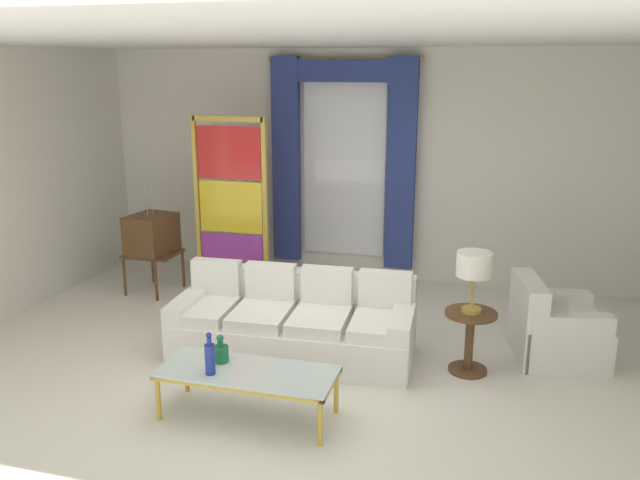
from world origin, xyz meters
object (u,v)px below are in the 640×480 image
armchair_white (552,330)px  stained_glass_divider (231,210)px  coffee_table (247,374)px  peacock_figurine (259,286)px  vintage_tv (152,236)px  round_side_table (470,336)px  couch_white_long (295,324)px  bottle_blue_decanter (210,357)px  table_lamp_brass (474,267)px  bottle_crystal_tall (221,352)px

armchair_white → stained_glass_divider: bearing=165.9°
coffee_table → peacock_figurine: peacock_figurine is taller
vintage_tv → round_side_table: (3.97, -1.21, -0.37)m
couch_white_long → coffee_table: couch_white_long is taller
coffee_table → armchair_white: (2.45, 1.83, -0.09)m
peacock_figurine → round_side_table: size_ratio=1.01×
stained_glass_divider → vintage_tv: bearing=-165.2°
vintage_tv → peacock_figurine: 1.53m
armchair_white → coffee_table: bearing=-143.3°
coffee_table → peacock_figurine: bearing=108.8°
coffee_table → bottle_blue_decanter: (-0.26, -0.14, 0.18)m
round_side_table → vintage_tv: bearing=163.0°
couch_white_long → round_side_table: bearing=1.7°
round_side_table → bottle_blue_decanter: bearing=-143.4°
armchair_white → table_lamp_brass: table_lamp_brass is taller
peacock_figurine → armchair_white: bearing=-10.8°
vintage_tv → table_lamp_brass: bearing=-17.0°
vintage_tv → coffee_table: bearing=-47.8°
vintage_tv → stained_glass_divider: 1.06m
stained_glass_divider → armchair_white: bearing=-14.1°
coffee_table → round_side_table: bearing=37.8°
vintage_tv → armchair_white: 4.80m
stained_glass_divider → peacock_figurine: stained_glass_divider is taller
coffee_table → table_lamp_brass: table_lamp_brass is taller
bottle_blue_decanter → vintage_tv: bearing=127.3°
couch_white_long → table_lamp_brass: (1.69, 0.05, 0.72)m
coffee_table → table_lamp_brass: 2.23m
couch_white_long → bottle_blue_decanter: bearing=-100.4°
peacock_figurine → round_side_table: round_side_table is taller
bottle_blue_decanter → table_lamp_brass: table_lamp_brass is taller
couch_white_long → peacock_figurine: 1.47m
couch_white_long → vintage_tv: 2.64m
vintage_tv → peacock_figurine: vintage_tv is taller
couch_white_long → coffee_table: size_ratio=1.66×
peacock_figurine → table_lamp_brass: 2.89m
bottle_crystal_tall → armchair_white: size_ratio=0.25×
bottle_crystal_tall → peacock_figurine: (-0.57, 2.37, -0.27)m
armchair_white → round_side_table: (-0.77, -0.52, 0.07)m
bottle_blue_decanter → coffee_table: bearing=27.6°
bottle_crystal_tall → table_lamp_brass: bearing=31.8°
table_lamp_brass → armchair_white: bearing=34.4°
armchair_white → stained_glass_divider: stained_glass_divider is taller
couch_white_long → stained_glass_divider: size_ratio=1.08×
round_side_table → table_lamp_brass: table_lamp_brass is taller
bottle_blue_decanter → round_side_table: bearing=36.6°
vintage_tv → armchair_white: vintage_tv is taller
coffee_table → peacock_figurine: 2.60m
couch_white_long → vintage_tv: size_ratio=1.77×
coffee_table → bottle_crystal_tall: bottle_crystal_tall is taller
coffee_table → vintage_tv: size_ratio=1.07×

